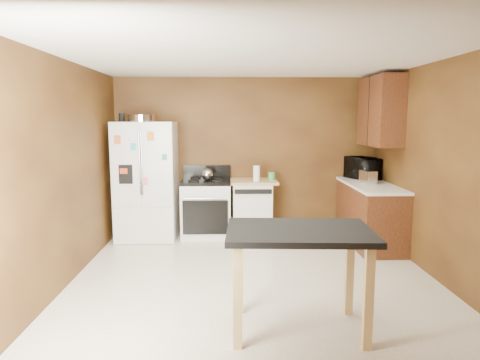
{
  "coord_description": "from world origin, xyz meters",
  "views": [
    {
      "loc": [
        -0.31,
        -4.68,
        1.85
      ],
      "look_at": [
        -0.14,
        0.85,
        1.05
      ],
      "focal_mm": 32.0,
      "sensor_mm": 36.0,
      "label": 1
    }
  ],
  "objects_px": {
    "toaster": "(368,177)",
    "gas_range": "(206,207)",
    "dishwasher": "(252,207)",
    "pen_cup": "(122,117)",
    "microwave": "(362,169)",
    "kettle": "(207,174)",
    "roasting_pan": "(141,118)",
    "paper_towel": "(257,174)",
    "green_canister": "(272,176)",
    "island": "(299,245)",
    "refrigerator": "(147,181)"
  },
  "relations": [
    {
      "from": "toaster",
      "to": "gas_range",
      "type": "bearing_deg",
      "value": 158.93
    },
    {
      "from": "dishwasher",
      "to": "pen_cup",
      "type": "bearing_deg",
      "value": -176.48
    },
    {
      "from": "microwave",
      "to": "gas_range",
      "type": "relative_size",
      "value": 0.51
    },
    {
      "from": "pen_cup",
      "to": "kettle",
      "type": "xyz_separation_m",
      "value": [
        1.27,
        0.05,
        -0.87
      ]
    },
    {
      "from": "roasting_pan",
      "to": "pen_cup",
      "type": "relative_size",
      "value": 3.21
    },
    {
      "from": "roasting_pan",
      "to": "dishwasher",
      "type": "height_order",
      "value": "roasting_pan"
    },
    {
      "from": "paper_towel",
      "to": "microwave",
      "type": "xyz_separation_m",
      "value": [
        1.69,
        0.15,
        0.05
      ]
    },
    {
      "from": "green_canister",
      "to": "microwave",
      "type": "bearing_deg",
      "value": 0.74
    },
    {
      "from": "paper_towel",
      "to": "dishwasher",
      "type": "xyz_separation_m",
      "value": [
        -0.06,
        0.12,
        -0.56
      ]
    },
    {
      "from": "gas_range",
      "to": "island",
      "type": "relative_size",
      "value": 0.86
    },
    {
      "from": "pen_cup",
      "to": "microwave",
      "type": "distance_m",
      "value": 3.81
    },
    {
      "from": "paper_towel",
      "to": "refrigerator",
      "type": "distance_m",
      "value": 1.7
    },
    {
      "from": "microwave",
      "to": "island",
      "type": "xyz_separation_m",
      "value": [
        -1.53,
        -3.12,
        -0.28
      ]
    },
    {
      "from": "pen_cup",
      "to": "dishwasher",
      "type": "xyz_separation_m",
      "value": [
        1.97,
        0.12,
        -1.41
      ]
    },
    {
      "from": "paper_towel",
      "to": "refrigerator",
      "type": "xyz_separation_m",
      "value": [
        -1.69,
        0.03,
        -0.11
      ]
    },
    {
      "from": "pen_cup",
      "to": "paper_towel",
      "type": "relative_size",
      "value": 0.54
    },
    {
      "from": "pen_cup",
      "to": "island",
      "type": "height_order",
      "value": "pen_cup"
    },
    {
      "from": "microwave",
      "to": "island",
      "type": "height_order",
      "value": "microwave"
    },
    {
      "from": "kettle",
      "to": "dishwasher",
      "type": "xyz_separation_m",
      "value": [
        0.7,
        0.07,
        -0.54
      ]
    },
    {
      "from": "pen_cup",
      "to": "kettle",
      "type": "bearing_deg",
      "value": 2.31
    },
    {
      "from": "green_canister",
      "to": "dishwasher",
      "type": "height_order",
      "value": "green_canister"
    },
    {
      "from": "toaster",
      "to": "gas_range",
      "type": "height_order",
      "value": "gas_range"
    },
    {
      "from": "roasting_pan",
      "to": "toaster",
      "type": "xyz_separation_m",
      "value": [
        3.37,
        -0.35,
        -0.86
      ]
    },
    {
      "from": "island",
      "to": "toaster",
      "type": "bearing_deg",
      "value": 61.05
    },
    {
      "from": "microwave",
      "to": "refrigerator",
      "type": "height_order",
      "value": "refrigerator"
    },
    {
      "from": "gas_range",
      "to": "pen_cup",
      "type": "bearing_deg",
      "value": -175.56
    },
    {
      "from": "gas_range",
      "to": "green_canister",
      "type": "bearing_deg",
      "value": 2.29
    },
    {
      "from": "island",
      "to": "microwave",
      "type": "bearing_deg",
      "value": 63.92
    },
    {
      "from": "kettle",
      "to": "gas_range",
      "type": "relative_size",
      "value": 0.17
    },
    {
      "from": "refrigerator",
      "to": "island",
      "type": "relative_size",
      "value": 1.41
    },
    {
      "from": "pen_cup",
      "to": "kettle",
      "type": "height_order",
      "value": "pen_cup"
    },
    {
      "from": "kettle",
      "to": "gas_range",
      "type": "xyz_separation_m",
      "value": [
        -0.02,
        0.05,
        -0.53
      ]
    },
    {
      "from": "toaster",
      "to": "island",
      "type": "distance_m",
      "value": 3.03
    },
    {
      "from": "roasting_pan",
      "to": "toaster",
      "type": "height_order",
      "value": "roasting_pan"
    },
    {
      "from": "kettle",
      "to": "toaster",
      "type": "xyz_separation_m",
      "value": [
        2.39,
        -0.37,
        0.0
      ]
    },
    {
      "from": "kettle",
      "to": "toaster",
      "type": "distance_m",
      "value": 2.42
    },
    {
      "from": "roasting_pan",
      "to": "microwave",
      "type": "xyz_separation_m",
      "value": [
        3.43,
        0.12,
        -0.8
      ]
    },
    {
      "from": "toaster",
      "to": "refrigerator",
      "type": "height_order",
      "value": "refrigerator"
    },
    {
      "from": "paper_towel",
      "to": "refrigerator",
      "type": "bearing_deg",
      "value": 178.94
    },
    {
      "from": "green_canister",
      "to": "microwave",
      "type": "xyz_separation_m",
      "value": [
        1.45,
        0.02,
        0.1
      ]
    },
    {
      "from": "island",
      "to": "green_canister",
      "type": "bearing_deg",
      "value": 88.49
    },
    {
      "from": "green_canister",
      "to": "gas_range",
      "type": "xyz_separation_m",
      "value": [
        -1.03,
        -0.04,
        -0.49
      ]
    },
    {
      "from": "roasting_pan",
      "to": "island",
      "type": "distance_m",
      "value": 3.71
    },
    {
      "from": "pen_cup",
      "to": "paper_towel",
      "type": "distance_m",
      "value": 2.2
    },
    {
      "from": "paper_towel",
      "to": "green_canister",
      "type": "xyz_separation_m",
      "value": [
        0.25,
        0.13,
        -0.06
      ]
    },
    {
      "from": "dishwasher",
      "to": "toaster",
      "type": "bearing_deg",
      "value": -14.59
    },
    {
      "from": "green_canister",
      "to": "paper_towel",
      "type": "bearing_deg",
      "value": -151.66
    },
    {
      "from": "microwave",
      "to": "dishwasher",
      "type": "relative_size",
      "value": 0.63
    },
    {
      "from": "refrigerator",
      "to": "island",
      "type": "distance_m",
      "value": 3.53
    },
    {
      "from": "kettle",
      "to": "island",
      "type": "bearing_deg",
      "value": -72.97
    }
  ]
}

